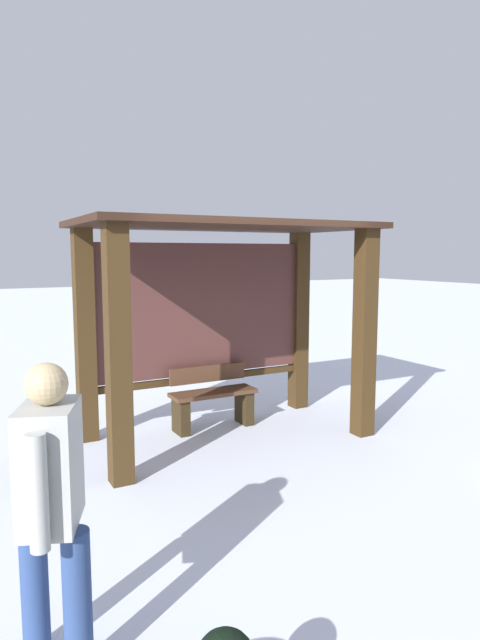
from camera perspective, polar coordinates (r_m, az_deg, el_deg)
ground_plane at (r=6.41m, az=-1.35°, el=-12.11°), size 60.00×60.00×0.00m
bus_shelter at (r=6.26m, az=-2.26°, el=3.01°), size 3.25×1.72×2.44m
bench_left_inside at (r=6.64m, az=-2.87°, el=-8.36°), size 1.04×0.35×0.74m
person_walking at (r=2.97m, az=-19.14°, el=-16.98°), size 0.38×0.58×1.58m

